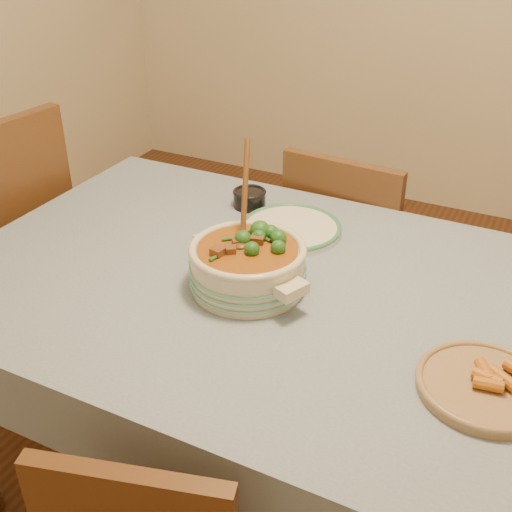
{
  "coord_description": "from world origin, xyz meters",
  "views": [
    {
      "loc": [
        0.55,
        -1.21,
        1.62
      ],
      "look_at": [
        -0.04,
        -0.05,
        0.85
      ],
      "focal_mm": 45.0,
      "sensor_mm": 36.0,
      "label": 1
    }
  ],
  "objects_px": {
    "condiment_bowl": "(249,198)",
    "fried_plate": "(485,384)",
    "dining_table": "(277,315)",
    "stew_casserole": "(248,262)",
    "white_plate": "(291,228)",
    "chair_far": "(348,251)"
  },
  "relations": [
    {
      "from": "condiment_bowl",
      "to": "fried_plate",
      "type": "distance_m",
      "value": 0.95
    },
    {
      "from": "condiment_bowl",
      "to": "fried_plate",
      "type": "relative_size",
      "value": 0.34
    },
    {
      "from": "condiment_bowl",
      "to": "stew_casserole",
      "type": "bearing_deg",
      "value": -63.32
    },
    {
      "from": "dining_table",
      "to": "condiment_bowl",
      "type": "bearing_deg",
      "value": 126.12
    },
    {
      "from": "dining_table",
      "to": "white_plate",
      "type": "bearing_deg",
      "value": 107.29
    },
    {
      "from": "dining_table",
      "to": "condiment_bowl",
      "type": "distance_m",
      "value": 0.47
    },
    {
      "from": "fried_plate",
      "to": "condiment_bowl",
      "type": "bearing_deg",
      "value": 146.18
    },
    {
      "from": "dining_table",
      "to": "white_plate",
      "type": "xyz_separation_m",
      "value": [
        -0.08,
        0.27,
        0.1
      ]
    },
    {
      "from": "white_plate",
      "to": "condiment_bowl",
      "type": "height_order",
      "value": "condiment_bowl"
    },
    {
      "from": "white_plate",
      "to": "dining_table",
      "type": "bearing_deg",
      "value": -72.71
    },
    {
      "from": "fried_plate",
      "to": "chair_far",
      "type": "relative_size",
      "value": 0.37
    },
    {
      "from": "dining_table",
      "to": "chair_far",
      "type": "height_order",
      "value": "chair_far"
    },
    {
      "from": "condiment_bowl",
      "to": "chair_far",
      "type": "distance_m",
      "value": 0.49
    },
    {
      "from": "dining_table",
      "to": "stew_casserole",
      "type": "distance_m",
      "value": 0.18
    },
    {
      "from": "white_plate",
      "to": "fried_plate",
      "type": "height_order",
      "value": "fried_plate"
    },
    {
      "from": "dining_table",
      "to": "condiment_bowl",
      "type": "height_order",
      "value": "condiment_bowl"
    },
    {
      "from": "white_plate",
      "to": "fried_plate",
      "type": "bearing_deg",
      "value": -35.45
    },
    {
      "from": "dining_table",
      "to": "chair_far",
      "type": "relative_size",
      "value": 1.93
    },
    {
      "from": "chair_far",
      "to": "condiment_bowl",
      "type": "bearing_deg",
      "value": 58.74
    },
    {
      "from": "stew_casserole",
      "to": "dining_table",
      "type": "bearing_deg",
      "value": 33.71
    },
    {
      "from": "stew_casserole",
      "to": "white_plate",
      "type": "xyz_separation_m",
      "value": [
        -0.02,
        0.31,
        -0.06
      ]
    },
    {
      "from": "condiment_bowl",
      "to": "dining_table",
      "type": "bearing_deg",
      "value": -53.88
    }
  ]
}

